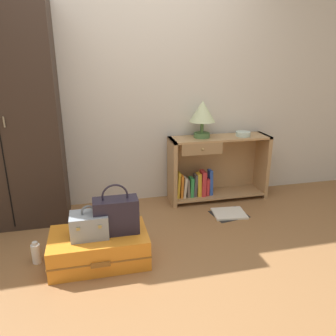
% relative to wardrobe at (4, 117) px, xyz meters
% --- Properties ---
extents(ground_plane, '(9.00, 9.00, 0.00)m').
position_rel_wardrobe_xyz_m(ground_plane, '(1.13, -1.20, -1.02)').
color(ground_plane, olive).
extents(back_wall, '(6.40, 0.10, 2.60)m').
position_rel_wardrobe_xyz_m(back_wall, '(1.13, 0.30, 0.28)').
color(back_wall, beige).
rests_on(back_wall, ground_plane).
extents(wardrobe, '(0.94, 0.47, 2.03)m').
position_rel_wardrobe_xyz_m(wardrobe, '(0.00, 0.00, 0.00)').
color(wardrobe, '#33261E').
rests_on(wardrobe, ground_plane).
extents(bookshelf, '(1.09, 0.32, 0.71)m').
position_rel_wardrobe_xyz_m(bookshelf, '(2.03, 0.08, -0.67)').
color(bookshelf, tan).
rests_on(bookshelf, ground_plane).
extents(table_lamp, '(0.27, 0.27, 0.39)m').
position_rel_wardrobe_xyz_m(table_lamp, '(1.88, 0.08, -0.05)').
color(table_lamp, '#4C7542').
rests_on(table_lamp, bookshelf).
extents(bowl, '(0.16, 0.16, 0.05)m').
position_rel_wardrobe_xyz_m(bowl, '(2.34, 0.04, -0.28)').
color(bowl, silver).
rests_on(bowl, bookshelf).
extents(suitcase_large, '(0.75, 0.47, 0.24)m').
position_rel_wardrobe_xyz_m(suitcase_large, '(0.74, -0.87, -0.90)').
color(suitcase_large, orange).
rests_on(suitcase_large, ground_plane).
extents(train_case, '(0.28, 0.21, 0.25)m').
position_rel_wardrobe_xyz_m(train_case, '(0.68, -0.89, -0.68)').
color(train_case, '#8E99A3').
rests_on(train_case, suitcase_large).
extents(handbag, '(0.34, 0.16, 0.40)m').
position_rel_wardrobe_xyz_m(handbag, '(0.88, -0.88, -0.63)').
color(handbag, '#231E2D').
rests_on(handbag, suitcase_large).
extents(bottle, '(0.07, 0.07, 0.18)m').
position_rel_wardrobe_xyz_m(bottle, '(0.26, -0.78, -0.93)').
color(bottle, white).
rests_on(bottle, ground_plane).
extents(open_book_on_floor, '(0.38, 0.33, 0.02)m').
position_rel_wardrobe_xyz_m(open_book_on_floor, '(2.05, -0.35, -1.01)').
color(open_book_on_floor, white).
rests_on(open_book_on_floor, ground_plane).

